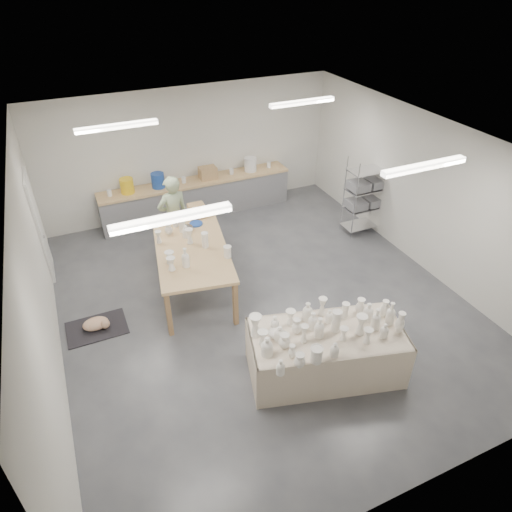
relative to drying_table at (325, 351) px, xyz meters
name	(u,v)px	position (x,y,z in m)	size (l,w,h in m)	color
room	(253,201)	(-0.27, 2.04, 1.61)	(8.00, 8.02, 3.00)	#424449
back_counter	(197,196)	(-0.17, 5.63, 0.04)	(4.60, 0.60, 1.24)	tan
wire_shelf	(365,194)	(3.04, 3.35, 0.48)	(0.88, 0.48, 1.80)	silver
drying_table	(325,351)	(0.00, 0.00, 0.00)	(2.48, 1.65, 1.18)	olive
work_table	(190,245)	(-1.15, 2.93, 0.49)	(1.69, 2.71, 1.30)	tan
rug	(97,328)	(-3.06, 2.43, -0.43)	(1.00, 0.70, 0.02)	black
cat	(97,324)	(-3.04, 2.42, -0.33)	(0.50, 0.41, 0.19)	white
potter	(174,217)	(-1.12, 4.15, 0.45)	(0.65, 0.43, 1.78)	#94A882
red_stool	(173,235)	(-1.12, 4.42, -0.14)	(0.44, 0.44, 0.34)	#A61F17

